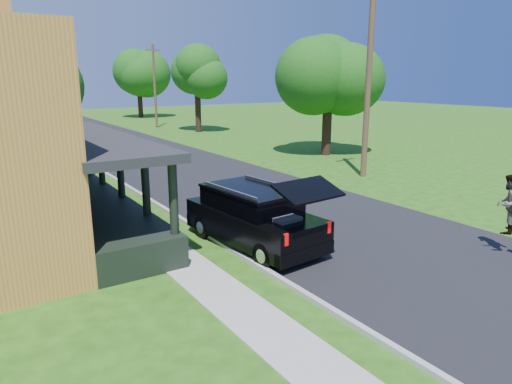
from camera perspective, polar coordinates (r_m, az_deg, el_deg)
ground at (r=14.89m, az=13.43°, el=-5.78°), size 140.00×140.00×0.00m
street at (r=31.66m, az=-13.77°, el=4.64°), size 8.00×120.00×0.02m
curb at (r=30.58m, az=-20.93°, el=3.79°), size 0.15×120.00×0.12m
sidewalk at (r=30.29m, az=-23.78°, el=3.44°), size 1.30×120.00×0.03m
front_walk at (r=16.30m, az=-28.71°, el=-5.43°), size 6.50×1.20×0.03m
black_suv at (r=13.73m, az=-0.24°, el=-3.10°), size 2.36×5.22×2.37m
skateboarder at (r=14.80m, az=29.00°, el=-1.31°), size 0.96×0.82×1.73m
tree_left_mid at (r=25.40m, az=-29.19°, el=12.51°), size 5.86×5.56×7.80m
tree_right_near at (r=30.39m, az=9.00°, el=15.22°), size 5.92×5.45×8.24m
tree_right_mid at (r=43.76m, az=-7.47°, el=14.97°), size 5.51×5.55×8.41m
tree_right_far at (r=61.85m, az=-14.54°, el=14.16°), size 6.15×6.05×8.80m
utility_pole_near at (r=23.82m, az=13.93°, el=14.31°), size 1.81×0.42×10.13m
utility_pole_far at (r=48.45m, az=-12.55°, el=12.89°), size 1.50×0.36×8.23m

